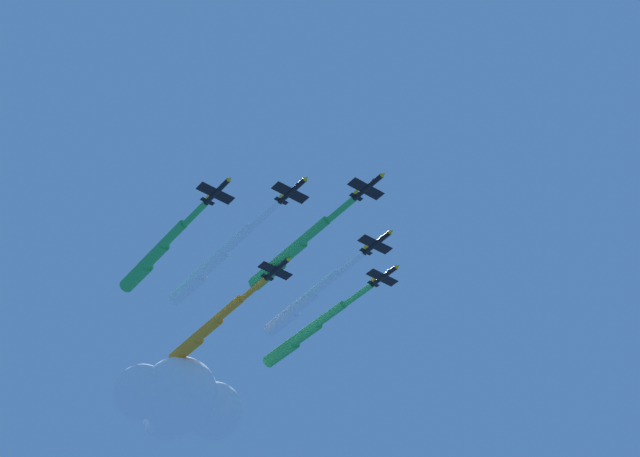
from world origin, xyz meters
TOP-DOWN VIEW (x-y plane):
  - jet_lead at (1.72, -11.08)m, footprint 12.63×47.93m
  - jet_port_inner at (-8.87, -24.04)m, footprint 11.97×48.25m
  - jet_starboard_inner at (16.17, -23.69)m, footprint 13.75×53.80m
  - jet_port_mid at (-17.81, -40.04)m, footprint 13.88×53.29m
  - jet_starboard_mid at (28.79, -28.07)m, footprint 12.00×47.03m
  - jet_port_outer at (7.24, -46.59)m, footprint 12.88×52.87m
  - cloud_puff at (5.19, -67.83)m, footprint 35.30×28.10m

SIDE VIEW (x-z plane):
  - cloud_puff at x=5.19m, z-range 131.17..151.89m
  - jet_port_inner at x=-8.87m, z-range 148.29..151.98m
  - jet_port_outer at x=7.24m, z-range 148.33..152.01m
  - jet_starboard_inner at x=16.17m, z-range 149.85..153.56m
  - jet_lead at x=1.72m, z-range 150.07..153.78m
  - jet_starboard_mid at x=28.79m, z-range 150.63..154.32m
  - jet_port_mid at x=-17.81m, z-range 151.58..155.28m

